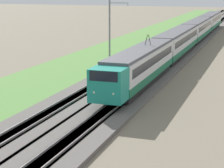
# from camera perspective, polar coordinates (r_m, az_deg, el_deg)

# --- Properties ---
(ballast_main) EXTENTS (240.00, 4.40, 0.30)m
(ballast_main) POSITION_cam_1_polar(r_m,az_deg,el_deg) (66.80, 5.56, 4.23)
(ballast_main) COLOR #605B56
(ballast_main) RESTS_ON ground
(ballast_adjacent) EXTENTS (240.00, 4.40, 0.30)m
(ballast_adjacent) POSITION_cam_1_polar(r_m,az_deg,el_deg) (65.98, 9.04, 4.02)
(ballast_adjacent) COLOR #605B56
(ballast_adjacent) RESTS_ON ground
(track_main) EXTENTS (240.00, 1.57, 0.45)m
(track_main) POSITION_cam_1_polar(r_m,az_deg,el_deg) (66.80, 5.56, 4.23)
(track_main) COLOR #4C4238
(track_main) RESTS_ON ground
(track_adjacent) EXTENTS (240.00, 1.57, 0.45)m
(track_adjacent) POSITION_cam_1_polar(r_m,az_deg,el_deg) (65.98, 9.04, 4.03)
(track_adjacent) COLOR #4C4238
(track_adjacent) RESTS_ON ground
(grass_verge) EXTENTS (240.00, 10.55, 0.12)m
(grass_verge) POSITION_cam_1_polar(r_m,az_deg,el_deg) (68.47, 0.59, 4.42)
(grass_verge) COLOR #5B8E42
(grass_verge) RESTS_ON ground
(passenger_train) EXTENTS (80.17, 2.89, 4.99)m
(passenger_train) POSITION_cam_1_polar(r_m,az_deg,el_deg) (72.13, 10.02, 6.47)
(passenger_train) COLOR teal
(passenger_train) RESTS_ON ground
(catenary_mast_mid) EXTENTS (0.22, 2.56, 8.77)m
(catenary_mast_mid) POSITION_cam_1_polar(r_m,az_deg,el_deg) (55.71, -0.26, 7.13)
(catenary_mast_mid) COLOR slate
(catenary_mast_mid) RESTS_ON ground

